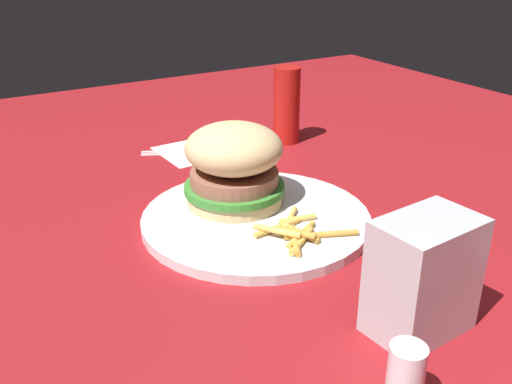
% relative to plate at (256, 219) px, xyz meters
% --- Properties ---
extents(ground_plane, '(1.60, 1.60, 0.00)m').
position_rel_plate_xyz_m(ground_plane, '(0.02, -0.01, -0.01)').
color(ground_plane, maroon).
extents(plate, '(0.28, 0.28, 0.01)m').
position_rel_plate_xyz_m(plate, '(0.00, 0.00, 0.00)').
color(plate, silver).
rests_on(plate, ground_plane).
extents(sandwich, '(0.13, 0.13, 0.10)m').
position_rel_plate_xyz_m(sandwich, '(-0.04, -0.01, 0.06)').
color(sandwich, tan).
rests_on(sandwich, plate).
extents(fries_pile, '(0.10, 0.11, 0.01)m').
position_rel_plate_xyz_m(fries_pile, '(0.07, 0.01, 0.01)').
color(fries_pile, gold).
rests_on(fries_pile, plate).
extents(napkin, '(0.11, 0.11, 0.00)m').
position_rel_plate_xyz_m(napkin, '(-0.27, 0.05, -0.01)').
color(napkin, white).
rests_on(napkin, ground_plane).
extents(fork, '(0.09, 0.16, 0.00)m').
position_rel_plate_xyz_m(fork, '(-0.27, 0.04, -0.00)').
color(fork, silver).
rests_on(fork, napkin).
extents(napkin_dispenser, '(0.07, 0.09, 0.11)m').
position_rel_plate_xyz_m(napkin_dispenser, '(0.25, 0.02, 0.05)').
color(napkin_dispenser, '#B7BABF').
rests_on(napkin_dispenser, ground_plane).
extents(ketchup_bottle, '(0.04, 0.04, 0.13)m').
position_rel_plate_xyz_m(ketchup_bottle, '(-0.23, 0.20, 0.06)').
color(ketchup_bottle, '#B21914').
rests_on(ketchup_bottle, ground_plane).
extents(salt_shaker, '(0.03, 0.03, 0.06)m').
position_rel_plate_xyz_m(salt_shaker, '(0.31, -0.06, 0.02)').
color(salt_shaker, white).
rests_on(salt_shaker, ground_plane).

